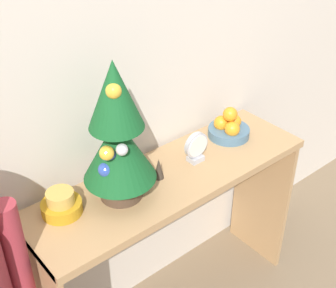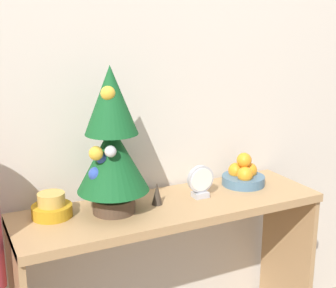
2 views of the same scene
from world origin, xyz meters
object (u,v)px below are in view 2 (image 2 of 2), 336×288
(fruit_bowl, at_px, (243,175))
(desk_clock, at_px, (201,182))
(mini_tree, at_px, (112,142))
(singing_bowl, at_px, (52,207))
(figurine, at_px, (157,194))

(fruit_bowl, bearing_deg, desk_clock, -168.48)
(mini_tree, height_order, singing_bowl, mini_tree)
(singing_bowl, height_order, figurine, singing_bowl)
(mini_tree, height_order, figurine, mini_tree)
(desk_clock, bearing_deg, fruit_bowl, 11.52)
(figurine, bearing_deg, fruit_bowl, 5.51)
(fruit_bowl, bearing_deg, singing_bowl, 178.64)
(mini_tree, distance_m, figurine, 0.25)
(desk_clock, bearing_deg, singing_bowl, 173.21)
(singing_bowl, xyz_separation_m, figurine, (0.35, -0.05, 0.01))
(mini_tree, relative_size, singing_bowl, 3.71)
(desk_clock, xyz_separation_m, figurine, (-0.17, 0.01, -0.02))
(mini_tree, bearing_deg, desk_clock, -2.02)
(mini_tree, distance_m, singing_bowl, 0.28)
(singing_bowl, relative_size, desk_clock, 1.10)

